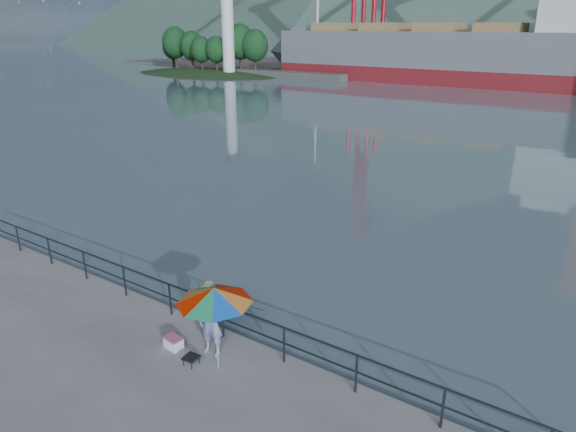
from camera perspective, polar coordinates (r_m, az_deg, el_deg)
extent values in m
cylinder|color=#2D3033|center=(14.51, -10.36, -8.50)|extent=(22.00, 0.05, 0.05)
cylinder|color=#2D3033|center=(14.74, -10.25, -10.03)|extent=(22.00, 0.05, 0.05)
cube|color=#2D3033|center=(14.76, -10.24, -10.19)|extent=(22.00, 0.06, 1.00)
ellipsoid|color=#263F1E|center=(94.67, -8.99, 15.46)|extent=(48.00, 26.40, 8.40)
cylinder|color=white|center=(89.61, -6.70, 19.46)|extent=(2.00, 2.00, 13.00)
imported|color=navy|center=(13.35, -8.56, -11.49)|extent=(0.75, 0.56, 1.87)
cylinder|color=white|center=(12.74, -7.96, -12.70)|extent=(0.04, 0.04, 2.04)
cone|color=red|center=(12.21, -8.19, -8.69)|extent=(2.01, 2.01, 0.38)
cube|color=black|center=(13.41, -10.72, -15.18)|extent=(0.38, 0.38, 0.05)
cube|color=#2D3033|center=(13.48, -10.69, -15.59)|extent=(0.30, 0.30, 0.19)
cube|color=white|center=(14.14, -12.60, -13.61)|extent=(0.52, 0.38, 0.28)
cylinder|color=black|center=(14.49, -4.78, -12.87)|extent=(0.07, 1.63, 1.15)
cube|color=maroon|center=(81.97, 16.86, 14.64)|extent=(52.16, 9.03, 2.50)
cube|color=slate|center=(81.73, 17.14, 17.24)|extent=(52.16, 9.03, 5.00)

